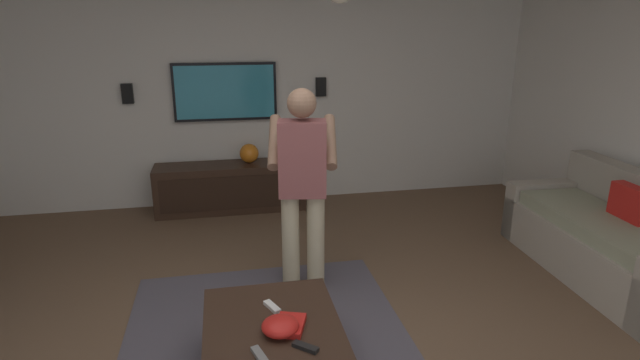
# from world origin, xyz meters

# --- Properties ---
(ground_plane) EXTENTS (8.04, 8.04, 0.00)m
(ground_plane) POSITION_xyz_m (0.00, 0.00, 0.00)
(ground_plane) COLOR brown
(wall_back_tv) EXTENTS (0.10, 6.90, 2.67)m
(wall_back_tv) POSITION_xyz_m (3.18, 0.00, 1.34)
(wall_back_tv) COLOR silver
(wall_back_tv) RESTS_ON ground
(couch) EXTENTS (1.93, 0.92, 0.87)m
(couch) POSITION_xyz_m (0.59, -2.84, 0.32)
(couch) COLOR #A89E8E
(couch) RESTS_ON ground
(coffee_table) EXTENTS (1.00, 0.80, 0.40)m
(coffee_table) POSITION_xyz_m (-0.23, 0.14, 0.30)
(coffee_table) COLOR #332116
(coffee_table) RESTS_ON ground
(media_console) EXTENTS (0.45, 1.70, 0.55)m
(media_console) POSITION_xyz_m (2.85, 0.31, 0.28)
(media_console) COLOR #332116
(media_console) RESTS_ON ground
(tv) EXTENTS (0.05, 1.17, 0.66)m
(tv) POSITION_xyz_m (3.09, 0.31, 1.35)
(tv) COLOR black
(person_standing) EXTENTS (0.60, 0.60, 1.64)m
(person_standing) POSITION_xyz_m (0.86, -0.22, 0.93)
(person_standing) COLOR #C6B793
(person_standing) RESTS_ON ground
(bowl) EXTENTS (0.21, 0.21, 0.10)m
(bowl) POSITION_xyz_m (-0.32, 0.11, 0.45)
(bowl) COLOR red
(bowl) RESTS_ON coffee_table
(remote_white) EXTENTS (0.15, 0.10, 0.02)m
(remote_white) POSITION_xyz_m (-0.05, 0.13, 0.41)
(remote_white) COLOR white
(remote_white) RESTS_ON coffee_table
(remote_black) EXTENTS (0.13, 0.14, 0.02)m
(remote_black) POSITION_xyz_m (-0.49, -0.01, 0.41)
(remote_black) COLOR black
(remote_black) RESTS_ON coffee_table
(remote_grey) EXTENTS (0.16, 0.09, 0.02)m
(remote_grey) POSITION_xyz_m (-0.51, 0.24, 0.41)
(remote_grey) COLOR slate
(remote_grey) RESTS_ON coffee_table
(book) EXTENTS (0.26, 0.22, 0.04)m
(book) POSITION_xyz_m (-0.28, 0.05, 0.42)
(book) COLOR red
(book) RESTS_ON coffee_table
(vase_round) EXTENTS (0.22, 0.22, 0.22)m
(vase_round) POSITION_xyz_m (2.89, 0.08, 0.66)
(vase_round) COLOR orange
(vase_round) RESTS_ON media_console
(wall_speaker_left) EXTENTS (0.06, 0.12, 0.22)m
(wall_speaker_left) POSITION_xyz_m (3.10, -0.81, 1.38)
(wall_speaker_left) COLOR black
(wall_speaker_right) EXTENTS (0.06, 0.12, 0.22)m
(wall_speaker_right) POSITION_xyz_m (3.10, 1.37, 1.35)
(wall_speaker_right) COLOR black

